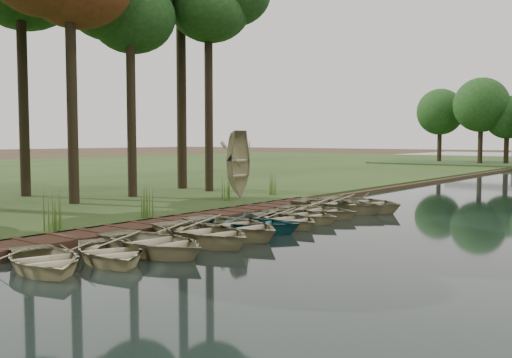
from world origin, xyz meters
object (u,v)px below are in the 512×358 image
Objects in this scene: rowboat_1 at (110,248)px; rowboat_2 at (153,239)px; stored_rowboat at (239,192)px; rowboat_0 at (43,256)px; boardwalk at (191,221)px.

rowboat_2 is (0.11, 1.26, 0.05)m from rowboat_1.
rowboat_2 is at bearing -154.86° from stored_rowboat.
rowboat_0 is 13.47m from stored_rowboat.
rowboat_1 is (0.41, 1.49, -0.00)m from rowboat_0.
stored_rowboat reaches higher than rowboat_2.
boardwalk is at bearing 36.87° from rowboat_0.
stored_rowboat is (-5.31, 9.83, 0.20)m from rowboat_2.
stored_rowboat is (-5.20, 11.10, 0.25)m from rowboat_1.
rowboat_0 is 2.81m from rowboat_2.
boardwalk is 6.20m from rowboat_1.
boardwalk is 5.17× the size of rowboat_0.
boardwalk is at bearing 49.93° from rowboat_1.
rowboat_1 is at bearing 178.45° from rowboat_2.
rowboat_1 is 1.01× the size of stored_rowboat.
rowboat_2 is at bearing -56.01° from boardwalk.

